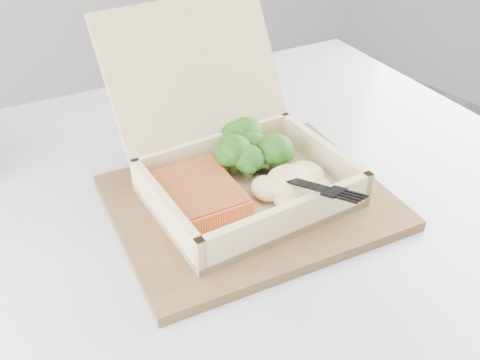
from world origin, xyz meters
TOP-DOWN VIEW (x-y plane):
  - cafe_table at (0.04, 0.45)m, footprint 1.03×1.03m
  - serving_tray at (0.06, 0.49)m, footprint 0.37×0.32m
  - takeout_container at (0.07, 0.53)m, footprint 0.26×0.29m
  - salmon_fillet at (0.00, 0.51)m, footprint 0.10×0.12m
  - broccoli_pile at (0.10, 0.53)m, footprint 0.11×0.11m
  - mashed_potatoes at (0.10, 0.45)m, footprint 0.10×0.09m
  - plastic_fork at (0.09, 0.47)m, footprint 0.03×0.16m
  - receipt at (0.08, 0.65)m, footprint 0.11×0.16m

SIDE VIEW (x-z plane):
  - cafe_table at x=0.04m, z-range 0.18..0.95m
  - receipt at x=0.08m, z-range 0.76..0.76m
  - serving_tray at x=0.06m, z-range 0.76..0.78m
  - salmon_fillet at x=0.00m, z-range 0.79..0.81m
  - mashed_potatoes at x=0.10m, z-range 0.79..0.82m
  - broccoli_pile at x=0.10m, z-range 0.79..0.83m
  - plastic_fork at x=0.09m, z-range 0.80..0.84m
  - takeout_container at x=0.07m, z-range 0.73..0.92m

